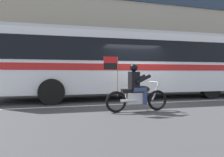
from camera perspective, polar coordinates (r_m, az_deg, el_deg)
name	(u,v)px	position (r m, az deg, el deg)	size (l,w,h in m)	color
ground_plane	(134,101)	(8.60, 6.59, -6.85)	(60.00, 60.00, 0.00)	#3D3D3F
sidewalk_curb	(108,90)	(13.44, -1.32, -3.51)	(28.00, 3.80, 0.15)	#A39E93
lane_center_stripe	(139,103)	(8.04, 8.15, -7.40)	(26.60, 0.14, 0.01)	silver
office_building_facade	(101,19)	(16.24, -3.28, 17.30)	(28.00, 0.89, 11.33)	gray
transit_bus	(135,61)	(9.83, 6.91, 5.20)	(13.04, 2.96, 3.22)	silver
motorcycle_with_rider	(137,91)	(6.28, 7.35, -3.80)	(2.20, 0.64, 1.78)	black
fire_hydrant	(41,86)	(11.97, -20.45, -2.09)	(0.22, 0.30, 0.75)	gold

